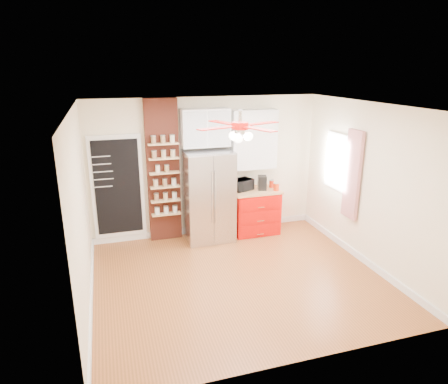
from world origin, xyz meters
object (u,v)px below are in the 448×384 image
object	(u,v)px
fridge	(209,196)
toaster_oven	(242,185)
coffee_maker	(262,183)
ceiling_fan	(240,126)
canister_left	(276,187)
red_cabinet	(255,211)
pantry_jar_oats	(158,169)

from	to	relation	value
fridge	toaster_oven	xyz separation A→B (m)	(0.71, 0.10, 0.14)
toaster_oven	coffee_maker	xyz separation A→B (m)	(0.39, -0.08, 0.03)
ceiling_fan	toaster_oven	bearing A→B (deg)	69.17
coffee_maker	ceiling_fan	bearing A→B (deg)	-106.61
ceiling_fan	coffee_maker	distance (m)	2.39
fridge	ceiling_fan	distance (m)	2.25
toaster_oven	canister_left	bearing A→B (deg)	-41.88
fridge	red_cabinet	world-z (taller)	fridge
ceiling_fan	red_cabinet	bearing A→B (deg)	61.29
coffee_maker	canister_left	distance (m)	0.29
ceiling_fan	coffee_maker	bearing A→B (deg)	57.54
red_cabinet	coffee_maker	world-z (taller)	coffee_maker
toaster_oven	fridge	bearing A→B (deg)	164.52
pantry_jar_oats	red_cabinet	bearing A→B (deg)	-3.05
fridge	pantry_jar_oats	distance (m)	1.09
fridge	red_cabinet	distance (m)	1.06
fridge	ceiling_fan	size ratio (longest dim) A/B	1.25
fridge	coffee_maker	xyz separation A→B (m)	(1.10, 0.02, 0.17)
coffee_maker	pantry_jar_oats	xyz separation A→B (m)	(-2.02, 0.13, 0.40)
coffee_maker	pantry_jar_oats	size ratio (longest dim) A/B	2.17
coffee_maker	fridge	bearing A→B (deg)	-163.18
ceiling_fan	coffee_maker	size ratio (longest dim) A/B	4.98
toaster_oven	pantry_jar_oats	xyz separation A→B (m)	(-1.63, 0.05, 0.43)
ceiling_fan	toaster_oven	size ratio (longest dim) A/B	3.45
toaster_oven	ceiling_fan	bearing A→B (deg)	-134.06
red_cabinet	toaster_oven	size ratio (longest dim) A/B	2.32
coffee_maker	canister_left	bearing A→B (deg)	-13.56
red_cabinet	coffee_maker	bearing A→B (deg)	-13.74
coffee_maker	pantry_jar_oats	distance (m)	2.06
coffee_maker	pantry_jar_oats	bearing A→B (deg)	-167.90
canister_left	pantry_jar_oats	size ratio (longest dim) A/B	1.12
pantry_jar_oats	canister_left	bearing A→B (deg)	-6.77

